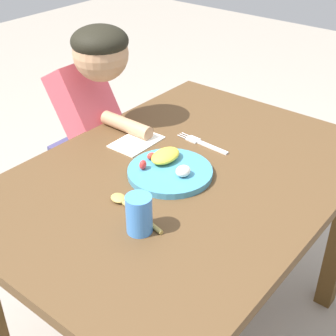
% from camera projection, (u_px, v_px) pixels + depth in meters
% --- Properties ---
extents(dining_table, '(1.12, 0.80, 0.70)m').
position_uv_depth(dining_table, '(183.00, 204.00, 1.39)').
color(dining_table, '#533921').
rests_on(dining_table, ground_plane).
extents(plate, '(0.24, 0.24, 0.05)m').
position_uv_depth(plate, '(169.00, 169.00, 1.33)').
color(plate, teal).
rests_on(plate, dining_table).
extents(fork, '(0.03, 0.19, 0.01)m').
position_uv_depth(fork, '(203.00, 143.00, 1.47)').
color(fork, silver).
rests_on(fork, dining_table).
extents(spoon, '(0.06, 0.20, 0.01)m').
position_uv_depth(spoon, '(129.00, 206.00, 1.20)').
color(spoon, '#AA944A').
rests_on(spoon, dining_table).
extents(drinking_cup, '(0.06, 0.06, 0.10)m').
position_uv_depth(drinking_cup, '(139.00, 214.00, 1.10)').
color(drinking_cup, '#4389E3').
rests_on(drinking_cup, dining_table).
extents(person, '(0.18, 0.41, 1.03)m').
position_uv_depth(person, '(90.00, 145.00, 1.71)').
color(person, '#464372').
rests_on(person, ground_plane).
extents(napkin, '(0.16, 0.11, 0.00)m').
position_uv_depth(napkin, '(136.00, 142.00, 1.48)').
color(napkin, white).
rests_on(napkin, dining_table).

